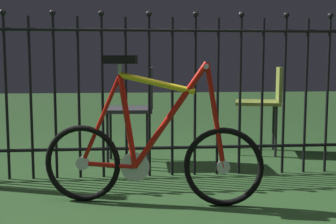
% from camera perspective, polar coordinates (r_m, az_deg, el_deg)
% --- Properties ---
extents(ground_plane, '(20.00, 20.00, 0.00)m').
position_cam_1_polar(ground_plane, '(2.76, 2.84, -11.96)').
color(ground_plane, '#24451F').
extents(iron_fence, '(3.94, 0.07, 1.31)m').
position_cam_1_polar(iron_fence, '(3.38, 0.17, 2.78)').
color(iron_fence, black).
rests_on(iron_fence, ground).
extents(bicycle, '(1.33, 0.42, 0.90)m').
position_cam_1_polar(bicycle, '(2.75, -2.14, -5.04)').
color(bicycle, black).
rests_on(bicycle, ground).
extents(chair_charcoal, '(0.43, 0.43, 0.82)m').
position_cam_1_polar(chair_charcoal, '(3.83, -3.96, 1.06)').
color(chair_charcoal, black).
rests_on(chair_charcoal, ground).
extents(chair_olive, '(0.50, 0.50, 0.82)m').
position_cam_1_polar(chair_olive, '(4.36, 12.25, 1.68)').
color(chair_olive, black).
rests_on(chair_olive, ground).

